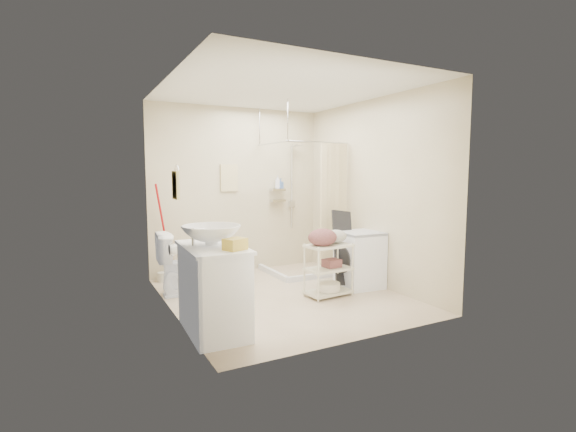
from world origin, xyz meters
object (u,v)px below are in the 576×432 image
object	(u,v)px
vanity	(213,289)
laundry_rack	(329,265)
toilet	(189,263)
washing_machine	(360,259)

from	to	relation	value
vanity	laundry_rack	distance (m)	1.75
toilet	washing_machine	world-z (taller)	toilet
vanity	toilet	size ratio (longest dim) A/B	1.21
vanity	toilet	bearing A→B (deg)	87.42
toilet	laundry_rack	xyz separation A→B (m)	(1.56, -0.94, -0.01)
laundry_rack	vanity	bearing A→B (deg)	-168.36
vanity	washing_machine	size ratio (longest dim) A/B	1.28
toilet	washing_machine	size ratio (longest dim) A/B	1.06
washing_machine	laundry_rack	size ratio (longest dim) A/B	0.96
toilet	laundry_rack	bearing A→B (deg)	-116.02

